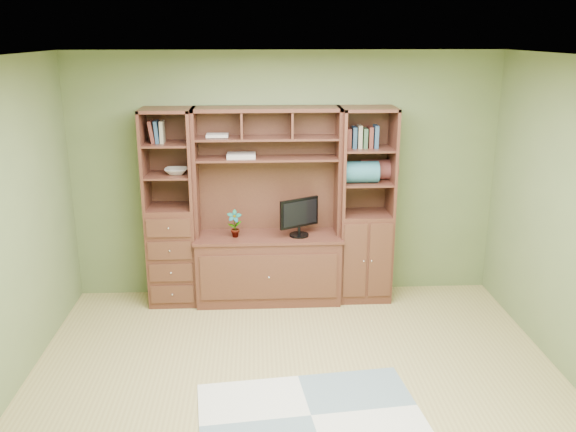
{
  "coord_description": "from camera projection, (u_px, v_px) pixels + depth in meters",
  "views": [
    {
      "loc": [
        -0.3,
        -4.3,
        2.76
      ],
      "look_at": [
        -0.01,
        1.2,
        1.1
      ],
      "focal_mm": 38.0,
      "sensor_mm": 36.0,
      "label": 1
    }
  ],
  "objects": [
    {
      "name": "center_hutch",
      "position": [
        268.0,
        208.0,
        6.28
      ],
      "size": [
        1.54,
        0.53,
        2.05
      ],
      "primitive_type": "cube",
      "color": "#4E261B",
      "rests_on": "ground"
    },
    {
      "name": "monitor",
      "position": [
        299.0,
        210.0,
        6.27
      ],
      "size": [
        0.5,
        0.4,
        0.56
      ],
      "primitive_type": "cube",
      "rotation": [
        0.0,
        0.0,
        0.52
      ],
      "color": "black",
      "rests_on": "center_hutch"
    },
    {
      "name": "rug",
      "position": [
        311.0,
        416.0,
        4.57
      ],
      "size": [
        1.78,
        1.29,
        0.01
      ],
      "primitive_type": "cube",
      "rotation": [
        0.0,
        0.0,
        0.11
      ],
      "color": "#ABB1B0",
      "rests_on": "ground"
    },
    {
      "name": "blanket_teal",
      "position": [
        360.0,
        172.0,
        6.21
      ],
      "size": [
        0.38,
        0.22,
        0.22
      ],
      "primitive_type": "cube",
      "color": "#2C6674",
      "rests_on": "right_tower"
    },
    {
      "name": "left_tower",
      "position": [
        171.0,
        209.0,
        6.27
      ],
      "size": [
        0.5,
        0.45,
        2.05
      ],
      "primitive_type": "cube",
      "color": "#4E261B",
      "rests_on": "ground"
    },
    {
      "name": "bowl",
      "position": [
        176.0,
        171.0,
        6.16
      ],
      "size": [
        0.24,
        0.24,
        0.06
      ],
      "primitive_type": "imported",
      "color": "beige",
      "rests_on": "left_tower"
    },
    {
      "name": "right_tower",
      "position": [
        366.0,
        206.0,
        6.37
      ],
      "size": [
        0.55,
        0.45,
        2.05
      ],
      "primitive_type": "cube",
      "color": "#4E261B",
      "rests_on": "ground"
    },
    {
      "name": "blanket_red",
      "position": [
        379.0,
        169.0,
        6.35
      ],
      "size": [
        0.38,
        0.21,
        0.21
      ],
      "primitive_type": "cube",
      "color": "brown",
      "rests_on": "right_tower"
    },
    {
      "name": "room",
      "position": [
        298.0,
        237.0,
        4.55
      ],
      "size": [
        4.6,
        4.1,
        2.64
      ],
      "color": "tan",
      "rests_on": "ground"
    },
    {
      "name": "orchid",
      "position": [
        235.0,
        224.0,
        6.28
      ],
      "size": [
        0.15,
        0.1,
        0.29
      ],
      "primitive_type": "imported",
      "color": "#B7583E",
      "rests_on": "center_hutch"
    },
    {
      "name": "magazines",
      "position": [
        241.0,
        155.0,
        6.2
      ],
      "size": [
        0.29,
        0.21,
        0.04
      ],
      "primitive_type": "cube",
      "color": "#B9AA9E",
      "rests_on": "center_hutch"
    }
  ]
}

